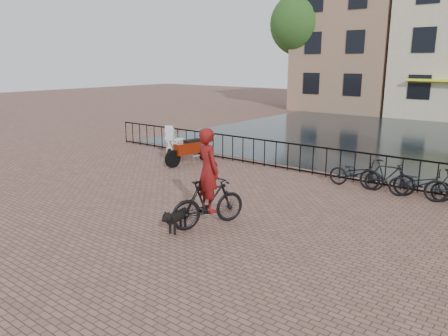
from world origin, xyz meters
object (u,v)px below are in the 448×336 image
Objects in this scene: cyclist at (208,184)px; scooter at (176,140)px; motorcycle at (190,144)px; dog at (178,219)px.

scooter is (-6.12, 5.16, -0.34)m from cyclist.
cyclist is 1.76× the size of scooter.
cyclist is at bearing -35.23° from motorcycle.
cyclist is 1.26× the size of motorcycle.
cyclist reaches higher than dog.
motorcycle reaches higher than dog.
dog is 0.58× the size of scooter.
scooter is (-1.36, 0.64, -0.06)m from motorcycle.
cyclist is at bearing -62.84° from scooter.
motorcycle is at bearing -22.70° from cyclist.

